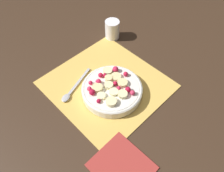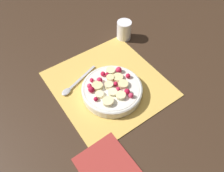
{
  "view_description": "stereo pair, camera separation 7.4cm",
  "coord_description": "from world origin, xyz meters",
  "px_view_note": "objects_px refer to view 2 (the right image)",
  "views": [
    {
      "loc": [
        0.37,
        -0.33,
        0.63
      ],
      "look_at": [
        0.04,
        -0.02,
        0.05
      ],
      "focal_mm": 35.0,
      "sensor_mm": 36.0,
      "label": 1
    },
    {
      "loc": [
        0.42,
        -0.28,
        0.63
      ],
      "look_at": [
        0.04,
        -0.02,
        0.05
      ],
      "focal_mm": 35.0,
      "sensor_mm": 36.0,
      "label": 2
    }
  ],
  "objects_px": {
    "spoon": "(73,86)",
    "napkin": "(107,167)",
    "fruit_bowl": "(112,89)",
    "drinking_glass": "(124,30)"
  },
  "relations": [
    {
      "from": "spoon",
      "to": "napkin",
      "type": "relative_size",
      "value": 1.07
    },
    {
      "from": "drinking_glass",
      "to": "spoon",
      "type": "bearing_deg",
      "value": -69.89
    },
    {
      "from": "fruit_bowl",
      "to": "drinking_glass",
      "type": "xyz_separation_m",
      "value": [
        -0.22,
        0.22,
        0.01
      ]
    },
    {
      "from": "spoon",
      "to": "fruit_bowl",
      "type": "bearing_deg",
      "value": 115.08
    },
    {
      "from": "fruit_bowl",
      "to": "drinking_glass",
      "type": "relative_size",
      "value": 2.6
    },
    {
      "from": "spoon",
      "to": "drinking_glass",
      "type": "bearing_deg",
      "value": -178.0
    },
    {
      "from": "spoon",
      "to": "napkin",
      "type": "xyz_separation_m",
      "value": [
        0.31,
        -0.06,
        -0.01
      ]
    },
    {
      "from": "drinking_glass",
      "to": "napkin",
      "type": "height_order",
      "value": "drinking_glass"
    },
    {
      "from": "fruit_bowl",
      "to": "spoon",
      "type": "distance_m",
      "value": 0.14
    },
    {
      "from": "fruit_bowl",
      "to": "spoon",
      "type": "height_order",
      "value": "fruit_bowl"
    }
  ]
}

